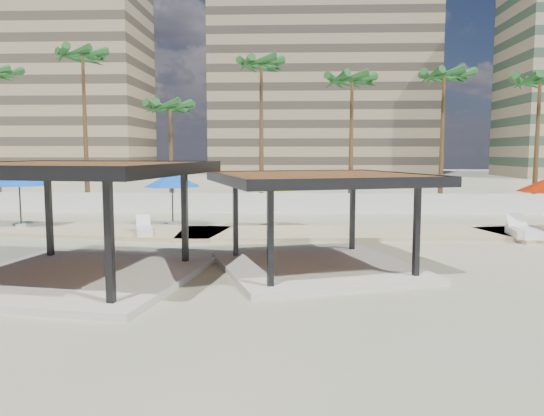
{
  "coord_description": "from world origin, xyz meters",
  "views": [
    {
      "loc": [
        -0.81,
        -17.14,
        3.78
      ],
      "look_at": [
        -1.73,
        5.36,
        1.4
      ],
      "focal_mm": 35.0,
      "sensor_mm": 36.0,
      "label": 1
    }
  ],
  "objects": [
    {
      "name": "boundary_wall",
      "position": [
        0.0,
        16.0,
        0.6
      ],
      "size": [
        56.0,
        0.3,
        1.2
      ],
      "primitive_type": "cube",
      "color": "silver",
      "rests_on": "ground"
    },
    {
      "name": "lounger_c",
      "position": [
        9.08,
        5.85,
        0.39
      ],
      "size": [
        0.84,
        2.37,
        0.89
      ],
      "rotation": [
        0.0,
        0.0,
        1.54
      ],
      "color": "white",
      "rests_on": "promenade"
    },
    {
      "name": "umbrella_b",
      "position": [
        -1.84,
        8.98,
        2.2
      ],
      "size": [
        2.95,
        2.95,
        2.36
      ],
      "rotation": [
        0.0,
        0.0,
        0.12
      ],
      "color": "beige",
      "rests_on": "promenade"
    },
    {
      "name": "lounger_a",
      "position": [
        -7.43,
        5.84,
        0.36
      ],
      "size": [
        1.24,
        2.08,
        0.75
      ],
      "rotation": [
        0.0,
        0.0,
        1.9
      ],
      "color": "white",
      "rests_on": "promenade"
    },
    {
      "name": "building_west",
      "position": [
        -42.0,
        68.0,
        15.27
      ],
      "size": [
        34.0,
        16.0,
        32.4
      ],
      "color": "#937F60",
      "rests_on": "ground"
    },
    {
      "name": "building_mid",
      "position": [
        4.0,
        78.0,
        14.27
      ],
      "size": [
        38.0,
        16.0,
        30.4
      ],
      "color": "#847259",
      "rests_on": "ground"
    },
    {
      "name": "pavilion_west",
      "position": [
        -7.22,
        -2.1,
        2.08
      ],
      "size": [
        7.87,
        7.87,
        3.49
      ],
      "rotation": [
        0.0,
        0.0,
        -0.16
      ],
      "color": "beige",
      "rests_on": "ground"
    },
    {
      "name": "promenade",
      "position": [
        2.0,
        7.67,
        0.06
      ],
      "size": [
        44.45,
        7.97,
        0.24
      ],
      "color": "#C6B284",
      "rests_on": "ground"
    },
    {
      "name": "palm_d",
      "position": [
        -3.0,
        18.9,
        9.21
      ],
      "size": [
        3.0,
        3.0,
        10.45
      ],
      "color": "brown",
      "rests_on": "ground"
    },
    {
      "name": "ground",
      "position": [
        0.0,
        0.0,
        0.0
      ],
      "size": [
        200.0,
        200.0,
        0.0
      ],
      "primitive_type": "plane",
      "color": "#CEBB89",
      "rests_on": "ground"
    },
    {
      "name": "palm_g",
      "position": [
        15.0,
        18.2,
        8.03
      ],
      "size": [
        3.0,
        3.0,
        9.19
      ],
      "color": "brown",
      "rests_on": "ground"
    },
    {
      "name": "lounger_b",
      "position": [
        8.91,
        5.85,
        0.37
      ],
      "size": [
        0.95,
        2.18,
        0.8
      ],
      "rotation": [
        0.0,
        0.0,
        1.44
      ],
      "color": "white",
      "rests_on": "promenade"
    },
    {
      "name": "palm_b",
      "position": [
        -15.0,
        18.7,
        9.8
      ],
      "size": [
        3.0,
        3.0,
        11.08
      ],
      "color": "brown",
      "rests_on": "ground"
    },
    {
      "name": "umbrella_f",
      "position": [
        -6.91,
        9.2,
        2.39
      ],
      "size": [
        3.63,
        3.63,
        2.57
      ],
      "rotation": [
        0.0,
        0.0,
        -0.31
      ],
      "color": "beige",
      "rests_on": "promenade"
    },
    {
      "name": "palm_e",
      "position": [
        3.0,
        18.4,
        8.13
      ],
      "size": [
        3.0,
        3.0,
        9.3
      ],
      "color": "brown",
      "rests_on": "ground"
    },
    {
      "name": "palm_f",
      "position": [
        9.0,
        18.6,
        8.37
      ],
      "size": [
        3.0,
        3.0,
        9.55
      ],
      "color": "brown",
      "rests_on": "ground"
    },
    {
      "name": "pavilion_central",
      "position": [
        -0.02,
        -0.33,
        1.86
      ],
      "size": [
        7.75,
        7.75,
        3.11
      ],
      "rotation": [
        0.0,
        0.0,
        0.32
      ],
      "color": "beige",
      "rests_on": "ground"
    },
    {
      "name": "palm_c",
      "position": [
        -9.0,
        18.1,
        6.51
      ],
      "size": [
        3.0,
        3.0,
        7.58
      ],
      "color": "brown",
      "rests_on": "ground"
    },
    {
      "name": "umbrella_a",
      "position": [
        -14.06,
        7.89,
        2.55
      ],
      "size": [
        3.45,
        3.45,
        2.76
      ],
      "rotation": [
        0.0,
        0.0,
        0.12
      ],
      "color": "beige",
      "rests_on": "promenade"
    }
  ]
}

